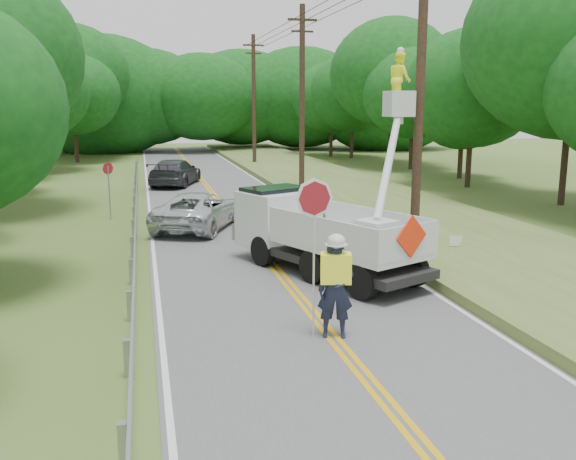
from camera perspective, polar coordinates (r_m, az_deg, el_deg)
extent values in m
plane|color=#425521|center=(11.47, 7.04, -13.23)|extent=(140.00, 140.00, 0.00)
cube|color=#535355|center=(24.51, -4.27, 0.18)|extent=(7.20, 96.00, 0.02)
cube|color=gold|center=(24.49, -4.50, 0.20)|extent=(0.12, 96.00, 0.00)
cube|color=gold|center=(24.52, -4.04, 0.23)|extent=(0.12, 96.00, 0.00)
cube|color=silver|center=(24.23, -12.35, -0.15)|extent=(0.12, 96.00, 0.00)
cube|color=silver|center=(25.26, 3.49, 0.56)|extent=(0.12, 96.00, 0.00)
cube|color=#94989C|center=(8.93, -14.84, -18.61)|extent=(0.12, 0.14, 0.70)
cube|color=#94989C|center=(11.64, -14.48, -11.27)|extent=(0.12, 0.14, 0.70)
cube|color=#94989C|center=(14.45, -14.26, -6.74)|extent=(0.12, 0.14, 0.70)
cube|color=#94989C|center=(17.33, -14.12, -3.70)|extent=(0.12, 0.14, 0.70)
cube|color=#94989C|center=(20.25, -14.02, -1.54)|extent=(0.12, 0.14, 0.70)
cube|color=#94989C|center=(23.19, -13.94, 0.09)|extent=(0.12, 0.14, 0.70)
cube|color=#94989C|center=(26.14, -13.89, 1.34)|extent=(0.12, 0.14, 0.70)
cube|color=#94989C|center=(29.10, -13.84, 2.34)|extent=(0.12, 0.14, 0.70)
cube|color=#94989C|center=(32.07, -13.80, 3.16)|extent=(0.12, 0.14, 0.70)
cube|color=#94989C|center=(35.04, -13.77, 3.83)|extent=(0.12, 0.14, 0.70)
cube|color=#94989C|center=(38.02, -13.74, 4.41)|extent=(0.12, 0.14, 0.70)
cube|color=#94989C|center=(41.00, -13.72, 4.89)|extent=(0.12, 0.14, 0.70)
cube|color=#94989C|center=(43.98, -13.70, 5.32)|extent=(0.12, 0.14, 0.70)
cube|color=#94989C|center=(46.97, -13.68, 5.68)|extent=(0.12, 0.14, 0.70)
cube|color=#94989C|center=(25.11, -13.70, 1.53)|extent=(0.05, 48.00, 0.34)
cylinder|color=black|center=(20.67, 11.94, 11.82)|extent=(0.30, 0.30, 10.00)
cylinder|color=black|center=(34.86, 1.29, 11.78)|extent=(0.30, 0.30, 10.00)
cube|color=black|center=(35.14, 1.32, 18.65)|extent=(1.60, 0.12, 0.12)
cube|color=black|center=(35.07, 1.32, 17.68)|extent=(1.20, 0.10, 0.10)
cylinder|color=black|center=(49.53, -3.13, 11.65)|extent=(0.30, 0.30, 10.00)
cube|color=black|center=(49.72, -3.19, 16.50)|extent=(1.60, 0.12, 0.12)
cube|color=black|center=(49.67, -3.18, 15.81)|extent=(1.20, 0.10, 0.10)
cylinder|color=black|center=(28.73, 3.33, 20.06)|extent=(0.03, 43.00, 0.03)
cylinder|color=black|center=(28.94, 4.74, 19.98)|extent=(0.03, 43.00, 0.03)
cylinder|color=black|center=(29.15, 6.13, 19.89)|extent=(0.03, 43.00, 0.03)
cube|color=#4E6228|center=(26.50, 11.08, 1.16)|extent=(7.00, 96.00, 0.30)
cylinder|color=#332319|center=(43.09, -24.78, 5.81)|extent=(0.32, 0.32, 2.70)
cylinder|color=#332319|center=(48.28, -21.88, 6.90)|extent=(0.32, 0.32, 3.31)
ellipsoid|color=#114315|center=(48.19, -22.24, 11.69)|extent=(7.73, 7.73, 6.80)
cylinder|color=#332319|center=(55.27, -18.77, 7.55)|extent=(0.32, 0.32, 3.27)
ellipsoid|color=#114315|center=(55.19, -19.04, 11.68)|extent=(7.62, 7.62, 6.70)
cylinder|color=#332319|center=(58.58, -18.86, 8.20)|extent=(0.32, 0.32, 4.23)
ellipsoid|color=#114315|center=(58.57, -19.19, 13.24)|extent=(9.86, 9.86, 8.68)
cylinder|color=#332319|center=(32.64, 23.94, 5.94)|extent=(0.32, 0.32, 4.43)
ellipsoid|color=#114315|center=(32.66, 24.73, 15.41)|extent=(10.33, 10.33, 9.09)
cylinder|color=#332319|center=(38.01, 16.18, 6.25)|extent=(0.32, 0.32, 3.29)
ellipsoid|color=#114315|center=(37.89, 16.53, 12.31)|extent=(7.68, 7.68, 6.76)
cylinder|color=#332319|center=(42.53, 15.46, 6.38)|extent=(0.32, 0.32, 2.69)
ellipsoid|color=#114315|center=(42.40, 15.70, 10.81)|extent=(6.28, 6.28, 5.53)
cylinder|color=#332319|center=(47.77, 11.19, 7.42)|extent=(0.32, 0.32, 3.26)
ellipsoid|color=#114315|center=(47.67, 11.38, 12.20)|extent=(7.60, 7.60, 6.69)
cylinder|color=#332319|center=(50.78, 9.30, 8.22)|extent=(0.32, 0.32, 4.15)
ellipsoid|color=#114315|center=(50.77, 9.49, 13.94)|extent=(9.69, 9.69, 8.53)
cylinder|color=#332319|center=(56.82, 5.83, 8.23)|extent=(0.32, 0.32, 3.36)
ellipsoid|color=#114315|center=(56.74, 5.92, 12.38)|extent=(7.85, 7.85, 6.90)
cylinder|color=#332319|center=(58.47, 3.94, 8.22)|extent=(0.32, 0.32, 3.11)
ellipsoid|color=#114315|center=(58.39, 4.00, 11.95)|extent=(7.25, 7.25, 6.38)
ellipsoid|color=#114315|center=(69.01, -24.81, 10.98)|extent=(13.79, 10.34, 10.34)
ellipsoid|color=#114315|center=(67.57, -20.78, 11.30)|extent=(9.89, 7.42, 7.42)
ellipsoid|color=#114315|center=(66.27, -16.66, 11.57)|extent=(16.40, 12.30, 12.30)
ellipsoid|color=#114315|center=(65.91, -12.83, 11.76)|extent=(12.85, 9.64, 9.64)
ellipsoid|color=#114315|center=(64.46, -7.87, 11.95)|extent=(11.55, 8.66, 8.66)
ellipsoid|color=#114315|center=(68.41, -4.22, 11.98)|extent=(13.48, 10.11, 10.11)
ellipsoid|color=#114315|center=(68.92, 1.31, 12.01)|extent=(14.36, 10.77, 10.77)
ellipsoid|color=#114315|center=(69.15, 4.72, 11.97)|extent=(11.37, 8.53, 8.53)
ellipsoid|color=#114315|center=(68.86, 9.05, 11.87)|extent=(16.30, 12.23, 12.23)
imported|color=#191E33|center=(12.89, 4.36, -5.46)|extent=(0.83, 0.65, 2.02)
cube|color=#F0F82B|center=(12.77, 4.39, -3.48)|extent=(0.69, 0.52, 0.61)
ellipsoid|color=silver|center=(12.64, 4.43, -1.02)|extent=(0.38, 0.38, 0.30)
cylinder|color=#B7B7B7|center=(12.81, 2.36, -3.66)|extent=(0.04, 0.04, 2.83)
cylinder|color=maroon|center=(12.51, 2.42, 2.92)|extent=(0.81, 0.14, 0.81)
cylinder|color=black|center=(15.51, 6.79, -4.75)|extent=(0.63, 0.94, 0.90)
cylinder|color=black|center=(16.84, 11.37, -3.60)|extent=(0.63, 0.94, 0.90)
cylinder|color=black|center=(16.85, 2.32, -3.37)|extent=(0.63, 0.94, 0.90)
cylinder|color=black|center=(18.08, 6.89, -2.42)|extent=(0.63, 0.94, 0.90)
cylinder|color=black|center=(18.65, -2.31, -1.92)|extent=(0.63, 0.94, 0.90)
cylinder|color=black|center=(19.77, 2.12, -1.15)|extent=(0.63, 0.94, 0.90)
cube|color=black|center=(17.64, 4.07, -2.50)|extent=(4.28, 6.28, 0.23)
cube|color=#B9BCBE|center=(17.06, 5.56, -1.38)|extent=(3.75, 4.82, 0.21)
cube|color=#B9BCBE|center=(16.27, 2.87, -0.28)|extent=(1.84, 3.95, 0.84)
cube|color=#B9BCBE|center=(17.69, 8.10, 0.57)|extent=(1.84, 3.95, 0.84)
cube|color=#B9BCBE|center=(15.51, 11.01, -1.06)|extent=(1.99, 0.95, 0.84)
cube|color=#B9BCBE|center=(19.40, -0.87, 1.07)|extent=(2.66, 2.50, 1.69)
cube|color=black|center=(19.44, -1.21, 2.92)|extent=(2.21, 1.89, 0.70)
cube|color=#B9BCBE|center=(16.24, 8.08, -0.40)|extent=(1.12, 1.12, 0.75)
cube|color=#B9BCBE|center=(20.39, 10.09, 11.28)|extent=(0.80, 0.80, 0.80)
imported|color=#F0F82B|center=(20.40, 10.17, 13.45)|extent=(0.62, 0.80, 1.65)
cube|color=red|center=(15.44, 11.21, -0.59)|extent=(0.98, 0.48, 1.06)
imported|color=silver|center=(24.43, -8.22, 1.79)|extent=(4.23, 5.67, 1.43)
imported|color=#393A41|center=(37.95, -10.27, 5.22)|extent=(3.74, 5.77, 1.55)
cylinder|color=#94989C|center=(27.10, -16.00, 3.26)|extent=(0.06, 0.06, 2.26)
cylinder|color=maroon|center=(26.98, -16.12, 5.42)|extent=(0.42, 0.34, 0.51)
cube|color=white|center=(20.62, 15.03, -0.97)|extent=(0.44, 0.05, 0.31)
cylinder|color=#94989C|center=(20.60, 14.56, -1.71)|extent=(0.02, 0.02, 0.44)
cylinder|color=#94989C|center=(20.76, 15.43, -1.66)|extent=(0.02, 0.02, 0.44)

